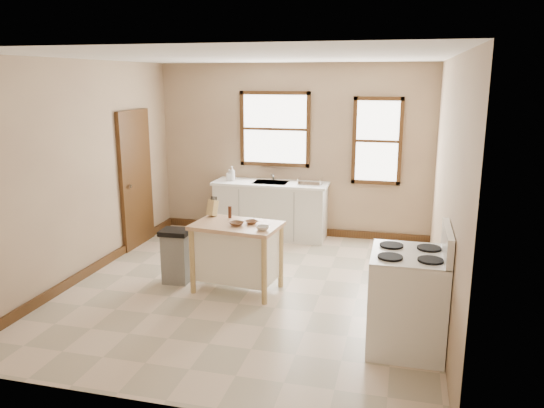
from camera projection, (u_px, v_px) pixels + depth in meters
The scene contains 23 objects.
floor at pixel (250, 288), 6.64m from camera, with size 5.00×5.00×0.00m, color #B1A68D.
ceiling at pixel (248, 57), 5.98m from camera, with size 5.00×5.00×0.00m, color white.
wall_back at pixel (293, 151), 8.67m from camera, with size 4.50×0.04×2.80m, color tan.
wall_left at pixel (83, 171), 6.85m from camera, with size 0.04×5.00×2.80m, color tan.
wall_right at pixel (447, 188), 5.78m from camera, with size 0.04×5.00×2.80m, color tan.
window_main at pixel (275, 129), 8.64m from camera, with size 1.17×0.06×1.22m, color #3D2310, non-canonical shape.
window_side at pixel (377, 141), 8.28m from camera, with size 0.77×0.06×1.37m, color #3D2310, non-canonical shape.
door_left at pixel (136, 179), 8.15m from camera, with size 0.06×0.90×2.10m, color #3D2310.
baseboard_back at pixel (292, 230), 8.95m from camera, with size 4.50×0.04×0.12m, color #3D2310.
baseboard_left at pixel (93, 268), 7.15m from camera, with size 0.04×5.00×0.12m, color #3D2310.
sink_counter at pixel (271, 210), 8.68m from camera, with size 1.86×0.62×0.92m, color silver, non-canonical shape.
faucet at pixel (273, 174), 8.71m from camera, with size 0.03×0.03×0.22m, color silver.
soap_bottle_a at pixel (232, 174), 8.66m from camera, with size 0.09×0.09×0.24m, color #B2B2B2.
soap_bottle_b at pixel (229, 175), 8.68m from camera, with size 0.08×0.09×0.18m, color #B2B2B2.
dish_rack at pixel (310, 182), 8.37m from camera, with size 0.37×0.28×0.09m, color silver, non-canonical shape.
kitchen_island at pixel (237, 257), 6.50m from camera, with size 1.04×0.66×0.85m, color #E3B485, non-canonical shape.
knife_block at pixel (213, 208), 6.74m from camera, with size 0.10×0.10×0.20m, color tan, non-canonical shape.
pepper_grinder at pixel (230, 212), 6.66m from camera, with size 0.04×0.04×0.15m, color #3D1D10.
bowl_a at pixel (237, 224), 6.33m from camera, with size 0.17×0.17×0.04m, color brown.
bowl_b at pixel (251, 222), 6.41m from camera, with size 0.15×0.15×0.04m, color brown.
bowl_c at pixel (262, 228), 6.14m from camera, with size 0.15×0.15×0.05m, color silver.
trash_bin at pixel (176, 256), 6.77m from camera, with size 0.36×0.30×0.70m, color gray, non-canonical shape.
gas_stove at pixel (408, 288), 5.07m from camera, with size 0.77×0.78×1.23m, color white, non-canonical shape.
Camera 1 is at (1.78, -5.95, 2.58)m, focal length 35.00 mm.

